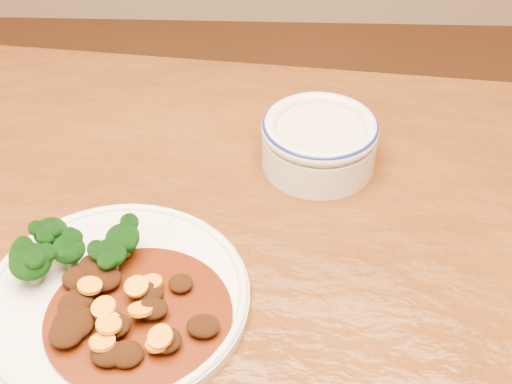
{
  "coord_description": "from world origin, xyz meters",
  "views": [
    {
      "loc": [
        0.06,
        -0.37,
        1.24
      ],
      "look_at": [
        0.04,
        0.17,
        0.77
      ],
      "focal_mm": 50.0,
      "sensor_mm": 36.0,
      "label": 1
    }
  ],
  "objects": [
    {
      "name": "dinner_plate",
      "position": [
        -0.08,
        0.04,
        0.76
      ],
      "size": [
        0.24,
        0.24,
        0.01
      ],
      "rotation": [
        0.0,
        0.0,
        -0.06
      ],
      "color": "white",
      "rests_on": "dining_table"
    },
    {
      "name": "mince_stew",
      "position": [
        -0.07,
        0.01,
        0.77
      ],
      "size": [
        0.16,
        0.16,
        0.03
      ],
      "color": "#4C1B08",
      "rests_on": "dinner_plate"
    },
    {
      "name": "broccoli_florets",
      "position": [
        -0.12,
        0.07,
        0.78
      ],
      "size": [
        0.11,
        0.07,
        0.04
      ],
      "color": "#5F954D",
      "rests_on": "dinner_plate"
    },
    {
      "name": "dip_bowl",
      "position": [
        0.1,
        0.24,
        0.78
      ],
      "size": [
        0.12,
        0.12,
        0.06
      ],
      "rotation": [
        0.0,
        0.0,
        0.38
      ],
      "color": "beige",
      "rests_on": "dining_table"
    }
  ]
}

